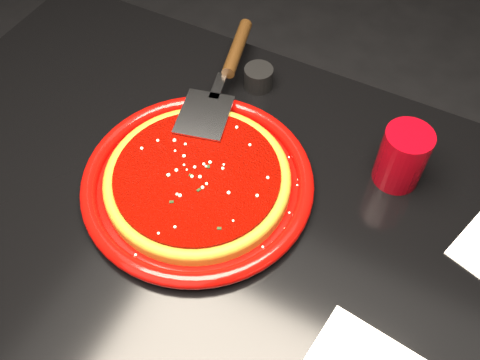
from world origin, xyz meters
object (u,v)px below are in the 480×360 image
object	(u,v)px
pizza_server	(223,77)
cup	(402,157)
plate	(198,182)
ramekin	(259,78)
table	(222,319)

from	to	relation	value
pizza_server	cup	size ratio (longest dim) A/B	3.36
pizza_server	plate	bearing A→B (deg)	-86.99
plate	pizza_server	distance (m)	0.21
ramekin	pizza_server	bearing A→B (deg)	-129.90
plate	cup	bearing A→B (deg)	31.13
table	ramekin	size ratio (longest dim) A/B	22.59
plate	cup	xyz separation A→B (m)	(0.27, 0.17, 0.04)
table	plate	size ratio (longest dim) A/B	3.25
plate	cup	world-z (taller)	cup
pizza_server	ramekin	xyz separation A→B (m)	(0.04, 0.05, -0.03)
cup	ramekin	world-z (taller)	cup
cup	ramekin	xyz separation A→B (m)	(-0.29, 0.09, -0.03)
pizza_server	cup	world-z (taller)	cup
pizza_server	ramekin	world-z (taller)	pizza_server
cup	plate	bearing A→B (deg)	-148.87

